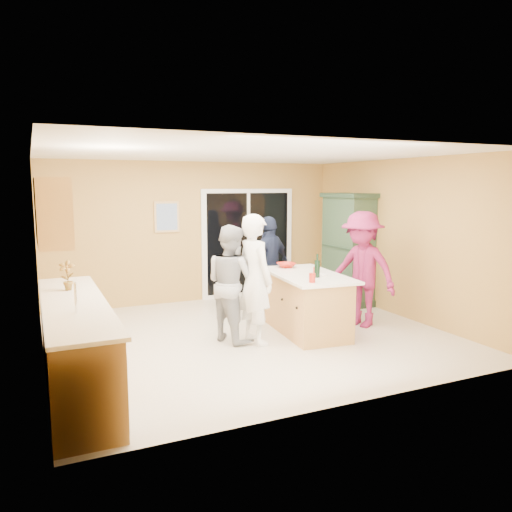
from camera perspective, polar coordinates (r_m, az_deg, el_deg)
name	(u,v)px	position (r m, az deg, el deg)	size (l,w,h in m)	color
floor	(249,336)	(7.34, -0.75, -9.10)	(5.50, 5.50, 0.00)	beige
ceiling	(249,154)	(7.02, -0.79, 11.62)	(5.50, 5.00, 0.10)	white
wall_back	(196,232)	(9.39, -6.90, 2.73)	(5.50, 0.10, 2.60)	tan
wall_front	(353,276)	(4.90, 11.02, -2.27)	(5.50, 0.10, 2.60)	tan
wall_left	(38,259)	(6.48, -23.65, -0.29)	(0.10, 5.00, 2.60)	tan
wall_right	(403,239)	(8.54, 16.40, 1.93)	(0.10, 5.00, 2.60)	tan
left_cabinet_run	(76,349)	(5.65, -19.88, -9.99)	(0.65, 3.05, 1.24)	#BD8749
upper_cabinets	(52,211)	(6.23, -22.31, 4.79)	(0.35, 1.60, 0.75)	#BD8749
sliding_door	(248,243)	(9.75, -0.92, 1.51)	(1.90, 0.07, 2.10)	white
framed_picture	(167,217)	(9.20, -10.16, 4.43)	(0.46, 0.04, 0.56)	tan
kitchen_island	(307,305)	(7.43, 5.82, -5.60)	(1.07, 1.76, 0.89)	#BD8749
green_hutch	(348,250)	(9.32, 10.47, 0.68)	(0.58, 1.10, 2.03)	#213524
woman_white	(255,279)	(6.82, -0.09, -2.68)	(0.65, 0.43, 1.79)	white
woman_grey	(231,283)	(6.97, -2.84, -3.11)	(0.79, 0.62, 1.63)	#AAABAD
woman_navy	(270,265)	(8.42, 1.58, -1.06)	(0.97, 0.40, 1.66)	#192338
woman_magenta	(362,269)	(7.83, 12.02, -1.50)	(1.15, 0.66, 1.78)	#851D4C
serving_bowl	(286,265)	(7.87, 3.47, -1.04)	(0.29, 0.29, 0.07)	#A81E12
tulip_vase	(67,275)	(6.27, -20.78, -2.07)	(0.19, 0.13, 0.36)	#B42A12
tumbler_near	(312,278)	(6.68, 6.44, -2.49)	(0.09, 0.09, 0.12)	#A81E12
tumbler_far	(315,270)	(7.36, 6.81, -1.63)	(0.07, 0.07, 0.10)	#A81E12
wine_bottle	(317,268)	(7.05, 7.01, -1.40)	(0.08, 0.08, 0.33)	black
white_plate	(319,275)	(7.22, 7.21, -2.15)	(0.23, 0.23, 0.02)	white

